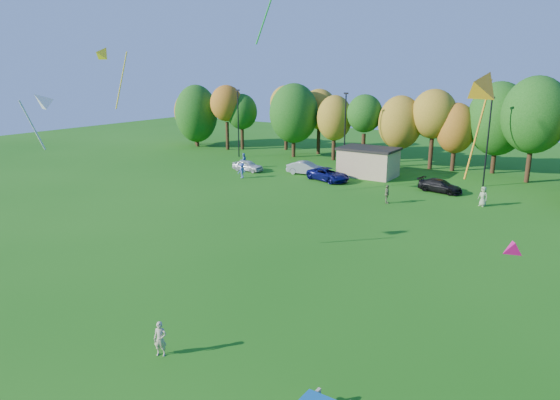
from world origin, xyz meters
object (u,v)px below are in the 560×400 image
Objects in this scene: car_b at (306,168)px; car_a at (248,166)px; car_d at (440,186)px; kite_flyer at (160,339)px; car_c at (328,175)px.

car_a is at bearing 101.20° from car_b.
car_d is at bearing -85.18° from car_a.
car_d is (22.09, 2.09, -0.02)m from car_a.
kite_flyer is at bearing -173.31° from car_d.
car_b is 1.03× the size of car_d.
kite_flyer is 38.28m from car_b.
car_b is at bearing 98.65° from car_d.
kite_flyer is at bearing -148.86° from car_a.
car_b reaches higher than car_a.
car_c is (-10.22, 34.01, -0.07)m from kite_flyer.
car_c is at bearing 80.47° from kite_flyer.
car_d is at bearing 61.53° from kite_flyer.
kite_flyer is 0.35× the size of car_d.
car_c is 1.16× the size of car_d.
kite_flyer is 39.38m from car_a.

